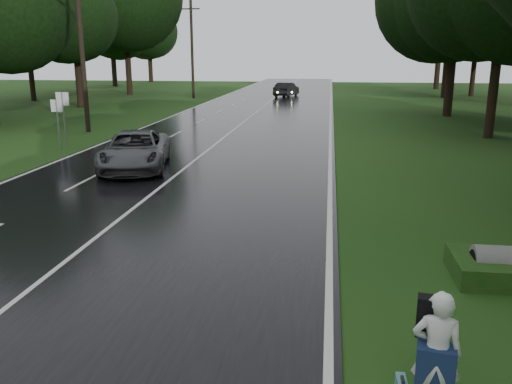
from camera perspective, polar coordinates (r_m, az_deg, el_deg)
ground at (r=11.70m, az=-22.18°, el=-8.99°), size 160.00×160.00×0.00m
road at (r=30.07m, az=-3.09°, el=6.20°), size 12.00×140.00×0.04m
lane_center at (r=30.07m, az=-3.09°, el=6.24°), size 0.12×140.00×0.01m
grey_car at (r=21.50m, az=-12.99°, el=4.45°), size 3.59×5.75×1.48m
far_car at (r=57.58m, az=3.33°, el=11.06°), size 2.54×4.76×1.49m
hitchhiker at (r=7.31m, az=18.94°, el=-16.60°), size 0.68×0.63×1.70m
culvert at (r=12.13m, az=25.55°, el=-8.51°), size 1.41×0.70×0.70m
utility_pole_mid at (r=33.01m, az=-17.73°, el=6.25°), size 1.80×0.28×9.14m
utility_pole_far at (r=56.35m, az=-6.81°, el=10.10°), size 1.80×0.28×9.88m
road_sign_a at (r=27.29m, az=-20.45°, el=4.36°), size 0.57×0.10×2.39m
road_sign_b at (r=27.83m, az=-19.86°, el=4.60°), size 0.65×0.10×2.70m
tree_left_e at (r=48.53m, az=-18.47°, el=8.71°), size 8.91×8.91×13.93m
tree_left_f at (r=62.42m, az=-13.53°, el=10.25°), size 11.73×11.73×18.33m
tree_right_d at (r=31.87m, az=23.88°, el=5.41°), size 9.61×9.61×15.02m
tree_right_e at (r=41.98m, az=20.00°, el=7.75°), size 9.38×9.38×14.66m
tree_right_f at (r=59.88m, az=19.68°, el=9.63°), size 9.99×9.99×15.61m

